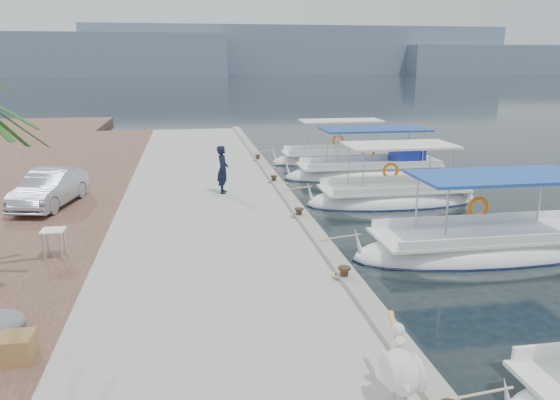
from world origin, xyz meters
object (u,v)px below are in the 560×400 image
object	(u,v)px
fishing_caique_e	(337,160)
parked_car	(50,188)
fishing_caique_b	(487,249)
fishing_caique_c	(393,199)
fishing_caique_d	(371,173)
fisherman	(223,169)
pelican	(401,369)

from	to	relation	value
fishing_caique_e	parked_car	bearing A→B (deg)	-144.19
fishing_caique_b	fishing_caique_c	size ratio (longest dim) A/B	1.17
fishing_caique_d	parked_car	bearing A→B (deg)	-158.45
fishing_caique_c	fisherman	world-z (taller)	fisherman
fishing_caique_e	fisherman	distance (m)	10.38
fishing_caique_c	fishing_caique_d	bearing A→B (deg)	80.68
fishing_caique_b	parked_car	xyz separation A→B (m)	(-12.72, 5.43, 0.98)
fishing_caique_b	pelican	size ratio (longest dim) A/B	5.61
fishing_caique_e	parked_car	size ratio (longest dim) A/B	1.90
fishing_caique_c	fishing_caique_e	bearing A→B (deg)	88.88
pelican	fishing_caique_d	bearing A→B (deg)	72.36
parked_car	fishing_caique_e	bearing A→B (deg)	48.00
fishing_caique_d	parked_car	xyz separation A→B (m)	(-12.95, -5.12, 0.92)
fishing_caique_b	parked_car	bearing A→B (deg)	156.90
pelican	fisherman	bearing A→B (deg)	96.97
fishing_caique_d	pelican	bearing A→B (deg)	-107.64
fishing_caique_c	fishing_caique_d	size ratio (longest dim) A/B	0.83
fishing_caique_e	parked_car	distance (m)	15.24
pelican	fishing_caique_c	bearing A→B (deg)	69.39
fishing_caique_c	fisherman	size ratio (longest dim) A/B	3.82
fishing_caique_b	fishing_caique_e	distance (m)	14.33
fisherman	parked_car	xyz separation A→B (m)	(-5.81, -0.92, -0.27)
fishing_caique_e	pelican	xyz separation A→B (m)	(-4.91, -21.17, 0.93)
fishing_caique_c	pelican	size ratio (longest dim) A/B	4.81
fishing_caique_e	pelican	distance (m)	21.75
fishing_caique_e	fisherman	size ratio (longest dim) A/B	4.01
fishing_caique_b	pelican	xyz separation A→B (m)	(-5.30, -6.84, 0.93)
fishing_caique_e	parked_car	xyz separation A→B (m)	(-12.33, -8.90, 0.98)
fishing_caique_b	parked_car	distance (m)	13.87
fishing_caique_d	fisherman	xyz separation A→B (m)	(-7.14, -4.20, 1.19)
fishing_caique_c	pelican	xyz separation A→B (m)	(-4.75, -12.62, 0.93)
parked_car	fishing_caique_b	bearing A→B (deg)	-10.90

